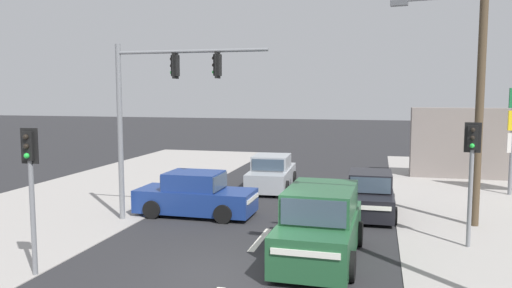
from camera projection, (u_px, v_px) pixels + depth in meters
The scene contains 12 objects.
ground_plane at pixel (232, 275), 12.03m from camera, with size 140.00×140.00×0.00m, color #28282B.
lane_dash_mid at pixel (260, 239), 14.92m from camera, with size 0.20×2.40×0.01m, color silver.
lane_dash_far at pixel (290, 203), 19.75m from camera, with size 0.20×2.40×0.01m, color silver.
kerb_left_verge at pixel (37, 215), 17.91m from camera, with size 8.00×40.00×0.02m, color #A39E99.
utility_pole_midground_right at pixel (478, 57), 15.90m from camera, with size 3.77×0.68×10.31m.
traffic_signal_mast at pixel (154, 100), 16.52m from camera, with size 5.29×0.48×6.00m.
pedestal_signal_right_kerb at pixel (472, 163), 13.91m from camera, with size 0.44×0.31×3.56m.
pedestal_signal_left_kerb at pixel (31, 176), 11.74m from camera, with size 0.44×0.29×3.56m.
suv_oncoming_mid at pixel (320, 226), 13.17m from camera, with size 2.16×4.59×1.90m.
sedan_crossing_left at pixel (272, 174), 22.66m from camera, with size 2.04×4.31×1.56m.
hatchback_oncoming_near at pixel (370, 195), 17.90m from camera, with size 1.81×3.66×1.53m.
sedan_kerbside_parked at pixel (195, 196), 17.83m from camera, with size 4.26×1.93×1.56m.
Camera 1 is at (3.35, -11.16, 4.39)m, focal length 35.00 mm.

